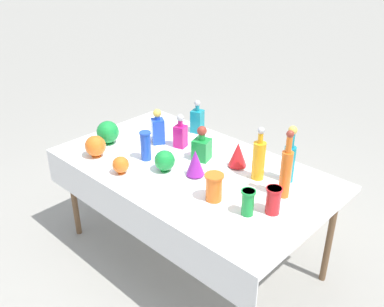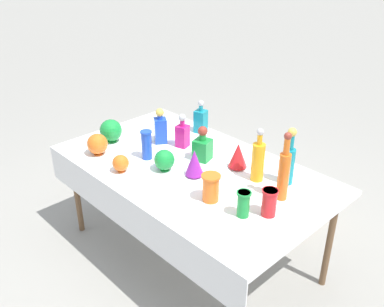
{
  "view_description": "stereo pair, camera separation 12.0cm",
  "coord_description": "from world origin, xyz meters",
  "px_view_note": "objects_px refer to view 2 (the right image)",
  "views": [
    {
      "loc": [
        1.74,
        -1.83,
        2.17
      ],
      "look_at": [
        0.0,
        0.0,
        0.86
      ],
      "focal_mm": 40.0,
      "sensor_mm": 36.0,
      "label": 1
    },
    {
      "loc": [
        1.82,
        -1.74,
        2.17
      ],
      "look_at": [
        0.0,
        0.0,
        0.86
      ],
      "focal_mm": 40.0,
      "sensor_mm": 36.0,
      "label": 2
    }
  ],
  "objects_px": {
    "square_decanter_1": "(160,128)",
    "cardboard_box_behind_right": "(265,188)",
    "slender_vase_0": "(269,202)",
    "round_bowl_2": "(97,144)",
    "round_bowl_3": "(164,160)",
    "tall_bottle_1": "(284,172)",
    "square_decanter_0": "(203,147)",
    "fluted_vase_1": "(194,163)",
    "square_decanter_3": "(201,120)",
    "round_bowl_0": "(111,130)",
    "tall_bottle_0": "(258,160)",
    "square_decanter_2": "(182,133)",
    "slender_vase_1": "(243,203)",
    "cardboard_box_behind_left": "(294,195)",
    "round_bowl_1": "(121,163)",
    "fluted_vase_0": "(238,155)",
    "tall_bottle_2": "(289,161)",
    "slender_vase_3": "(147,144)",
    "slender_vase_2": "(211,187)"
  },
  "relations": [
    {
      "from": "tall_bottle_0",
      "to": "round_bowl_3",
      "type": "distance_m",
      "value": 0.61
    },
    {
      "from": "tall_bottle_1",
      "to": "square_decanter_2",
      "type": "height_order",
      "value": "tall_bottle_1"
    },
    {
      "from": "square_decanter_0",
      "to": "slender_vase_0",
      "type": "height_order",
      "value": "square_decanter_0"
    },
    {
      "from": "round_bowl_0",
      "to": "round_bowl_3",
      "type": "bearing_deg",
      "value": 0.45
    },
    {
      "from": "fluted_vase_0",
      "to": "slender_vase_1",
      "type": "bearing_deg",
      "value": -45.98
    },
    {
      "from": "tall_bottle_1",
      "to": "round_bowl_3",
      "type": "distance_m",
      "value": 0.8
    },
    {
      "from": "round_bowl_2",
      "to": "fluted_vase_0",
      "type": "bearing_deg",
      "value": 34.9
    },
    {
      "from": "tall_bottle_1",
      "to": "round_bowl_0",
      "type": "height_order",
      "value": "tall_bottle_1"
    },
    {
      "from": "tall_bottle_1",
      "to": "fluted_vase_1",
      "type": "relative_size",
      "value": 2.36
    },
    {
      "from": "slender_vase_3",
      "to": "slender_vase_2",
      "type": "bearing_deg",
      "value": -4.91
    },
    {
      "from": "slender_vase_0",
      "to": "square_decanter_1",
      "type": "bearing_deg",
      "value": 171.65
    },
    {
      "from": "round_bowl_2",
      "to": "cardboard_box_behind_left",
      "type": "distance_m",
      "value": 1.77
    },
    {
      "from": "square_decanter_2",
      "to": "slender_vase_1",
      "type": "bearing_deg",
      "value": -21.59
    },
    {
      "from": "round_bowl_2",
      "to": "cardboard_box_behind_left",
      "type": "bearing_deg",
      "value": 61.8
    },
    {
      "from": "tall_bottle_1",
      "to": "round_bowl_2",
      "type": "bearing_deg",
      "value": -159.03
    },
    {
      "from": "slender_vase_0",
      "to": "slender_vase_1",
      "type": "distance_m",
      "value": 0.14
    },
    {
      "from": "slender_vase_0",
      "to": "cardboard_box_behind_right",
      "type": "xyz_separation_m",
      "value": [
        -0.72,
        0.98,
        -0.66
      ]
    },
    {
      "from": "slender_vase_2",
      "to": "fluted_vase_1",
      "type": "xyz_separation_m",
      "value": [
        -0.27,
        0.13,
        0.0
      ]
    },
    {
      "from": "square_decanter_1",
      "to": "slender_vase_3",
      "type": "height_order",
      "value": "square_decanter_1"
    },
    {
      "from": "round_bowl_1",
      "to": "tall_bottle_2",
      "type": "bearing_deg",
      "value": 38.62
    },
    {
      "from": "square_decanter_3",
      "to": "slender_vase_0",
      "type": "distance_m",
      "value": 1.18
    },
    {
      "from": "round_bowl_0",
      "to": "fluted_vase_0",
      "type": "bearing_deg",
      "value": 22.38
    },
    {
      "from": "square_decanter_2",
      "to": "cardboard_box_behind_right",
      "type": "relative_size",
      "value": 0.48
    },
    {
      "from": "square_decanter_3",
      "to": "round_bowl_3",
      "type": "xyz_separation_m",
      "value": [
        0.27,
        -0.6,
        -0.03
      ]
    },
    {
      "from": "slender_vase_0",
      "to": "round_bowl_2",
      "type": "relative_size",
      "value": 1.05
    },
    {
      "from": "round_bowl_0",
      "to": "tall_bottle_1",
      "type": "bearing_deg",
      "value": 12.01
    },
    {
      "from": "round_bowl_1",
      "to": "cardboard_box_behind_right",
      "type": "height_order",
      "value": "round_bowl_1"
    },
    {
      "from": "slender_vase_3",
      "to": "tall_bottle_2",
      "type": "bearing_deg",
      "value": 26.4
    },
    {
      "from": "slender_vase_1",
      "to": "fluted_vase_1",
      "type": "height_order",
      "value": "fluted_vase_1"
    },
    {
      "from": "round_bowl_2",
      "to": "round_bowl_1",
      "type": "bearing_deg",
      "value": -4.9
    },
    {
      "from": "tall_bottle_0",
      "to": "slender_vase_0",
      "type": "bearing_deg",
      "value": -41.7
    },
    {
      "from": "fluted_vase_1",
      "to": "tall_bottle_2",
      "type": "bearing_deg",
      "value": 37.42
    },
    {
      "from": "tall_bottle_2",
      "to": "slender_vase_0",
      "type": "relative_size",
      "value": 2.34
    },
    {
      "from": "slender_vase_0",
      "to": "round_bowl_3",
      "type": "height_order",
      "value": "slender_vase_0"
    },
    {
      "from": "round_bowl_0",
      "to": "cardboard_box_behind_right",
      "type": "height_order",
      "value": "round_bowl_0"
    },
    {
      "from": "fluted_vase_1",
      "to": "cardboard_box_behind_left",
      "type": "bearing_deg",
      "value": 86.18
    },
    {
      "from": "square_decanter_1",
      "to": "cardboard_box_behind_right",
      "type": "bearing_deg",
      "value": 62.91
    },
    {
      "from": "tall_bottle_1",
      "to": "square_decanter_0",
      "type": "distance_m",
      "value": 0.67
    },
    {
      "from": "fluted_vase_1",
      "to": "square_decanter_3",
      "type": "bearing_deg",
      "value": 131.85
    },
    {
      "from": "slender_vase_0",
      "to": "round_bowl_2",
      "type": "distance_m",
      "value": 1.32
    },
    {
      "from": "square_decanter_1",
      "to": "slender_vase_0",
      "type": "bearing_deg",
      "value": -8.35
    },
    {
      "from": "square_decanter_1",
      "to": "round_bowl_3",
      "type": "xyz_separation_m",
      "value": [
        0.35,
        -0.26,
        -0.04
      ]
    },
    {
      "from": "fluted_vase_0",
      "to": "round_bowl_3",
      "type": "bearing_deg",
      "value": -129.8
    },
    {
      "from": "square_decanter_3",
      "to": "round_bowl_1",
      "type": "bearing_deg",
      "value": -84.07
    },
    {
      "from": "cardboard_box_behind_right",
      "to": "square_decanter_3",
      "type": "bearing_deg",
      "value": -126.16
    },
    {
      "from": "tall_bottle_0",
      "to": "square_decanter_1",
      "type": "xyz_separation_m",
      "value": [
        -0.85,
        -0.09,
        -0.03
      ]
    },
    {
      "from": "square_decanter_0",
      "to": "square_decanter_1",
      "type": "relative_size",
      "value": 0.93
    },
    {
      "from": "fluted_vase_1",
      "to": "round_bowl_2",
      "type": "height_order",
      "value": "fluted_vase_1"
    },
    {
      "from": "slender_vase_1",
      "to": "slender_vase_2",
      "type": "height_order",
      "value": "slender_vase_2"
    },
    {
      "from": "square_decanter_2",
      "to": "slender_vase_0",
      "type": "distance_m",
      "value": 0.99
    }
  ]
}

